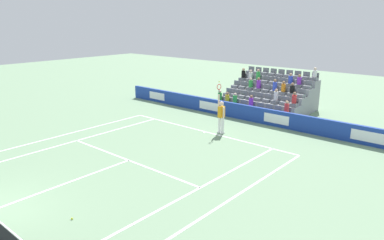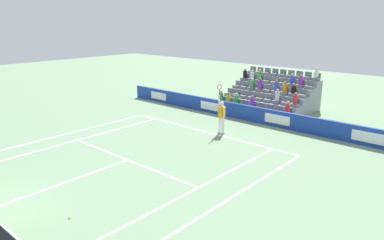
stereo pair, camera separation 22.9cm
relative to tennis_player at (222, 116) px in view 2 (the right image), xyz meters
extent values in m
cube|color=white|center=(0.74, 0.38, -0.99)|extent=(10.97, 0.10, 0.01)
cube|color=white|center=(0.74, 5.87, -0.99)|extent=(8.23, 0.10, 0.01)
cube|color=white|center=(0.74, 9.07, -0.99)|extent=(0.10, 6.40, 0.01)
cube|color=white|center=(4.86, 6.33, -0.99)|extent=(0.10, 11.89, 0.01)
cube|color=white|center=(-3.37, 6.33, -0.99)|extent=(0.10, 11.89, 0.01)
cube|color=white|center=(6.23, 6.33, -0.99)|extent=(0.10, 11.89, 0.01)
cube|color=white|center=(-4.74, 6.33, -0.99)|extent=(0.10, 11.89, 0.01)
cube|color=white|center=(0.74, 0.48, -0.99)|extent=(0.10, 0.20, 0.01)
cube|color=#193899|center=(0.74, -3.13, -0.52)|extent=(19.79, 0.20, 0.95)
cube|color=white|center=(-6.67, -3.02, -0.52)|extent=(1.58, 0.01, 0.53)
cube|color=white|center=(-1.73, -3.02, -0.52)|extent=(1.58, 0.01, 0.53)
cube|color=white|center=(3.22, -3.02, -0.52)|extent=(1.58, 0.01, 0.53)
cube|color=white|center=(8.16, -3.02, -0.52)|extent=(1.58, 0.01, 0.53)
cylinder|color=white|center=(-0.13, 0.02, -0.54)|extent=(0.16, 0.16, 0.90)
cylinder|color=white|center=(0.11, -0.02, -0.54)|extent=(0.16, 0.16, 0.90)
cube|color=white|center=(-0.13, 0.02, -0.95)|extent=(0.16, 0.28, 0.08)
cube|color=white|center=(0.11, -0.02, -0.95)|extent=(0.16, 0.28, 0.08)
cube|color=orange|center=(-0.01, 0.00, 0.21)|extent=(0.27, 0.39, 0.60)
sphere|color=beige|center=(-0.01, 0.00, 0.67)|extent=(0.24, 0.24, 0.24)
cylinder|color=beige|center=(0.21, -0.04, 0.82)|extent=(0.09, 0.09, 0.62)
cylinder|color=beige|center=(-0.22, 0.08, 0.23)|extent=(0.09, 0.09, 0.56)
cylinder|color=black|center=(0.21, -0.04, 1.27)|extent=(0.04, 0.04, 0.28)
torus|color=red|center=(0.21, -0.04, 1.55)|extent=(0.08, 0.31, 0.31)
sphere|color=#D1E533|center=(0.21, -0.04, 1.83)|extent=(0.07, 0.07, 0.07)
cube|color=gray|center=(0.74, -4.21, -0.78)|extent=(5.58, 0.95, 0.42)
cube|color=slate|center=(-1.74, -4.21, -0.47)|extent=(0.48, 0.44, 0.20)
cube|color=slate|center=(-1.74, -4.41, -0.22)|extent=(0.48, 0.04, 0.30)
cube|color=slate|center=(-1.12, -4.21, -0.47)|extent=(0.48, 0.44, 0.20)
cube|color=slate|center=(-1.12, -4.41, -0.22)|extent=(0.48, 0.04, 0.30)
cube|color=slate|center=(-0.50, -4.21, -0.47)|extent=(0.48, 0.44, 0.20)
cube|color=slate|center=(-0.50, -4.41, -0.22)|extent=(0.48, 0.04, 0.30)
cube|color=slate|center=(0.12, -4.21, -0.47)|extent=(0.48, 0.44, 0.20)
cube|color=slate|center=(0.12, -4.41, -0.22)|extent=(0.48, 0.04, 0.30)
cube|color=slate|center=(0.74, -4.21, -0.47)|extent=(0.48, 0.44, 0.20)
cube|color=slate|center=(0.74, -4.41, -0.22)|extent=(0.48, 0.04, 0.30)
cube|color=slate|center=(1.36, -4.21, -0.47)|extent=(0.48, 0.44, 0.20)
cube|color=slate|center=(1.36, -4.41, -0.22)|extent=(0.48, 0.04, 0.30)
cube|color=slate|center=(1.98, -4.21, -0.47)|extent=(0.48, 0.44, 0.20)
cube|color=slate|center=(1.98, -4.41, -0.22)|extent=(0.48, 0.04, 0.30)
cube|color=slate|center=(2.60, -4.21, -0.47)|extent=(0.48, 0.44, 0.20)
cube|color=slate|center=(2.60, -4.41, -0.22)|extent=(0.48, 0.04, 0.30)
cube|color=slate|center=(3.22, -4.21, -0.47)|extent=(0.48, 0.44, 0.20)
cube|color=slate|center=(3.22, -4.41, -0.22)|extent=(0.48, 0.04, 0.30)
cube|color=gray|center=(0.74, -5.16, -0.57)|extent=(5.58, 0.95, 0.84)
cube|color=slate|center=(-1.74, -5.16, -0.05)|extent=(0.48, 0.44, 0.20)
cube|color=slate|center=(-1.74, -5.36, 0.20)|extent=(0.48, 0.04, 0.30)
cube|color=slate|center=(-1.12, -5.16, -0.05)|extent=(0.48, 0.44, 0.20)
cube|color=slate|center=(-1.12, -5.36, 0.20)|extent=(0.48, 0.04, 0.30)
cube|color=slate|center=(-0.50, -5.16, -0.05)|extent=(0.48, 0.44, 0.20)
cube|color=slate|center=(-0.50, -5.36, 0.20)|extent=(0.48, 0.04, 0.30)
cube|color=slate|center=(0.12, -5.16, -0.05)|extent=(0.48, 0.44, 0.20)
cube|color=slate|center=(0.12, -5.36, 0.20)|extent=(0.48, 0.04, 0.30)
cube|color=slate|center=(0.74, -5.16, -0.05)|extent=(0.48, 0.44, 0.20)
cube|color=slate|center=(0.74, -5.36, 0.20)|extent=(0.48, 0.04, 0.30)
cube|color=slate|center=(1.36, -5.16, -0.05)|extent=(0.48, 0.44, 0.20)
cube|color=slate|center=(1.36, -5.36, 0.20)|extent=(0.48, 0.04, 0.30)
cube|color=slate|center=(1.98, -5.16, -0.05)|extent=(0.48, 0.44, 0.20)
cube|color=slate|center=(1.98, -5.36, 0.20)|extent=(0.48, 0.04, 0.30)
cube|color=slate|center=(2.60, -5.16, -0.05)|extent=(0.48, 0.44, 0.20)
cube|color=slate|center=(2.60, -5.36, 0.20)|extent=(0.48, 0.04, 0.30)
cube|color=slate|center=(3.22, -5.16, -0.05)|extent=(0.48, 0.44, 0.20)
cube|color=slate|center=(3.22, -5.36, 0.20)|extent=(0.48, 0.04, 0.30)
cube|color=gray|center=(0.74, -6.11, -0.36)|extent=(5.58, 0.95, 1.26)
cube|color=slate|center=(-1.74, -6.11, 0.37)|extent=(0.48, 0.44, 0.20)
cube|color=slate|center=(-1.74, -6.31, 0.62)|extent=(0.48, 0.04, 0.30)
cube|color=slate|center=(-1.12, -6.11, 0.37)|extent=(0.48, 0.44, 0.20)
cube|color=slate|center=(-1.12, -6.31, 0.62)|extent=(0.48, 0.04, 0.30)
cube|color=slate|center=(-0.50, -6.11, 0.37)|extent=(0.48, 0.44, 0.20)
cube|color=slate|center=(-0.50, -6.31, 0.62)|extent=(0.48, 0.04, 0.30)
cube|color=slate|center=(0.12, -6.11, 0.37)|extent=(0.48, 0.44, 0.20)
cube|color=slate|center=(0.12, -6.31, 0.62)|extent=(0.48, 0.04, 0.30)
cube|color=slate|center=(0.74, -6.11, 0.37)|extent=(0.48, 0.44, 0.20)
cube|color=slate|center=(0.74, -6.31, 0.62)|extent=(0.48, 0.04, 0.30)
cube|color=slate|center=(1.36, -6.11, 0.37)|extent=(0.48, 0.44, 0.20)
cube|color=slate|center=(1.36, -6.31, 0.62)|extent=(0.48, 0.04, 0.30)
cube|color=slate|center=(1.98, -6.11, 0.37)|extent=(0.48, 0.44, 0.20)
cube|color=slate|center=(1.98, -6.31, 0.62)|extent=(0.48, 0.04, 0.30)
cube|color=slate|center=(2.60, -6.11, 0.37)|extent=(0.48, 0.44, 0.20)
cube|color=slate|center=(2.60, -6.31, 0.62)|extent=(0.48, 0.04, 0.30)
cube|color=slate|center=(3.22, -6.11, 0.37)|extent=(0.48, 0.44, 0.20)
cube|color=slate|center=(3.22, -6.31, 0.62)|extent=(0.48, 0.04, 0.30)
cube|color=gray|center=(0.74, -7.06, -0.15)|extent=(5.58, 0.95, 1.68)
cube|color=slate|center=(-1.74, -7.06, 0.79)|extent=(0.48, 0.44, 0.20)
cube|color=slate|center=(-1.74, -7.26, 1.04)|extent=(0.48, 0.04, 0.30)
cube|color=slate|center=(-1.12, -7.06, 0.79)|extent=(0.48, 0.44, 0.20)
cube|color=slate|center=(-1.12, -7.26, 1.04)|extent=(0.48, 0.04, 0.30)
cube|color=slate|center=(-0.50, -7.06, 0.79)|extent=(0.48, 0.44, 0.20)
cube|color=slate|center=(-0.50, -7.26, 1.04)|extent=(0.48, 0.04, 0.30)
cube|color=slate|center=(0.12, -7.06, 0.79)|extent=(0.48, 0.44, 0.20)
cube|color=slate|center=(0.12, -7.26, 1.04)|extent=(0.48, 0.04, 0.30)
cube|color=slate|center=(0.74, -7.06, 0.79)|extent=(0.48, 0.44, 0.20)
cube|color=slate|center=(0.74, -7.26, 1.04)|extent=(0.48, 0.04, 0.30)
cube|color=slate|center=(1.36, -7.06, 0.79)|extent=(0.48, 0.44, 0.20)
cube|color=slate|center=(1.36, -7.26, 1.04)|extent=(0.48, 0.04, 0.30)
cube|color=slate|center=(1.98, -7.06, 0.79)|extent=(0.48, 0.44, 0.20)
cube|color=slate|center=(1.98, -7.26, 1.04)|extent=(0.48, 0.04, 0.30)
cube|color=slate|center=(2.60, -7.06, 0.79)|extent=(0.48, 0.44, 0.20)
cube|color=slate|center=(2.60, -7.26, 1.04)|extent=(0.48, 0.04, 0.30)
cube|color=slate|center=(3.22, -7.06, 0.79)|extent=(0.48, 0.44, 0.20)
cube|color=slate|center=(3.22, -7.26, 1.04)|extent=(0.48, 0.04, 0.30)
cube|color=gray|center=(0.74, -8.01, 0.06)|extent=(5.58, 0.95, 2.10)
cube|color=slate|center=(-1.74, -8.01, 1.21)|extent=(0.48, 0.44, 0.20)
cube|color=slate|center=(-1.74, -8.21, 1.46)|extent=(0.48, 0.04, 0.30)
cube|color=slate|center=(-1.12, -8.01, 1.21)|extent=(0.48, 0.44, 0.20)
cube|color=slate|center=(-1.12, -8.21, 1.46)|extent=(0.48, 0.04, 0.30)
cube|color=slate|center=(-0.50, -8.01, 1.21)|extent=(0.48, 0.44, 0.20)
cube|color=slate|center=(-0.50, -8.21, 1.46)|extent=(0.48, 0.04, 0.30)
cube|color=slate|center=(0.12, -8.01, 1.21)|extent=(0.48, 0.44, 0.20)
cube|color=slate|center=(0.12, -8.21, 1.46)|extent=(0.48, 0.04, 0.30)
cube|color=slate|center=(0.74, -8.01, 1.21)|extent=(0.48, 0.44, 0.20)
cube|color=slate|center=(0.74, -8.21, 1.46)|extent=(0.48, 0.04, 0.30)
cube|color=slate|center=(1.36, -8.01, 1.21)|extent=(0.48, 0.44, 0.20)
cube|color=slate|center=(1.36, -8.21, 1.46)|extent=(0.48, 0.04, 0.30)
cube|color=slate|center=(1.98, -8.01, 1.21)|extent=(0.48, 0.44, 0.20)
cube|color=slate|center=(1.98, -8.21, 1.46)|extent=(0.48, 0.04, 0.30)
cube|color=slate|center=(2.60, -8.01, 1.21)|extent=(0.48, 0.44, 0.20)
cube|color=slate|center=(2.60, -8.21, 1.46)|extent=(0.48, 0.04, 0.30)
cube|color=slate|center=(3.22, -8.01, 1.21)|extent=(0.48, 0.44, 0.20)
cube|color=slate|center=(3.22, -8.21, 1.46)|extent=(0.48, 0.04, 0.30)
cylinder|color=blue|center=(-0.50, -7.11, 1.13)|extent=(0.28, 0.28, 0.48)
sphere|color=#D3A884|center=(-0.50, -7.11, 1.47)|extent=(0.20, 0.20, 0.20)
cylinder|color=orange|center=(-0.50, -6.16, 0.72)|extent=(0.28, 0.28, 0.50)
sphere|color=#9E7251|center=(-0.50, -6.16, 1.06)|extent=(0.20, 0.20, 0.20)
cylinder|color=purple|center=(0.74, -4.26, -0.10)|extent=(0.28, 0.28, 0.54)
sphere|color=#9E7251|center=(0.74, -4.26, 0.26)|extent=(0.20, 0.20, 0.20)
cylinder|color=green|center=(1.98, -6.16, 0.70)|extent=(0.28, 0.28, 0.45)
sphere|color=beige|center=(1.98, -6.16, 1.02)|extent=(0.20, 0.20, 0.20)
cylinder|color=yellow|center=(2.60, -4.26, -0.12)|extent=(0.28, 0.28, 0.50)
sphere|color=#9E7251|center=(2.60, -4.26, 0.22)|extent=(0.20, 0.20, 0.20)
cylinder|color=green|center=(1.98, -7.11, 1.16)|extent=(0.28, 0.28, 0.54)
sphere|color=#D3A884|center=(1.98, -7.11, 1.52)|extent=(0.20, 0.20, 0.20)
cylinder|color=white|center=(-0.50, -5.21, 0.32)|extent=(0.28, 0.28, 0.54)
sphere|color=#D3A884|center=(-0.50, -5.21, 0.69)|extent=(0.20, 0.20, 0.20)
cylinder|color=white|center=(2.60, -7.11, 1.10)|extent=(0.28, 0.28, 0.43)
sphere|color=beige|center=(2.60, -7.11, 1.42)|extent=(0.20, 0.20, 0.20)
cylinder|color=blue|center=(0.12, -6.16, 0.74)|extent=(0.28, 0.28, 0.54)
sphere|color=#9E7251|center=(0.12, -6.16, 1.11)|extent=(0.20, 0.20, 0.20)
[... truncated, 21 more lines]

